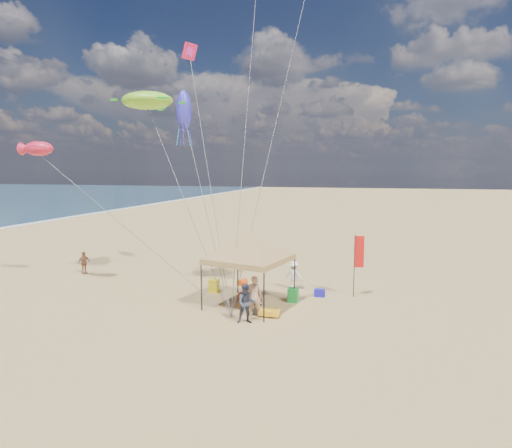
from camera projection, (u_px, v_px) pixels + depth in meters
The scene contains 19 objects.
ground at pixel (238, 323), 18.85m from camera, with size 280.00×280.00×0.00m, color tan.
canopy_tent at pixel (249, 236), 20.74m from camera, with size 6.57×6.57×4.17m.
feather_flag at pixel (358, 256), 22.39m from camera, with size 0.50×0.15×3.32m.
cooler_red at pixel (244, 297), 22.03m from camera, with size 0.54×0.38×0.38m, color #D54711.
cooler_blue at pixel (320, 293), 22.73m from camera, with size 0.54×0.38×0.38m, color #1B15B2.
bag_navy at pixel (256, 302), 21.22m from camera, with size 0.36×0.36×0.60m, color black.
bag_orange at pixel (243, 282), 24.94m from camera, with size 0.36×0.36×0.60m, color #E84A0C.
chair_green at pixel (293, 295), 21.81m from camera, with size 0.50×0.50×0.70m, color green.
chair_yellow at pixel (214, 286), 23.52m from camera, with size 0.50×0.50×0.70m, color yellow.
crate_grey at pixel (257, 311), 20.00m from camera, with size 0.34×0.30×0.28m, color slate.
beach_cart at pixel (270, 312), 19.61m from camera, with size 0.90×0.50×0.24m, color yellow.
person_near_a at pixel (255, 296), 19.61m from camera, with size 0.69×0.45×1.89m, color tan.
person_near_b at pixel (246, 304), 18.72m from camera, with size 0.85×0.67×1.76m, color #343847.
person_near_c at pixel (294, 275), 24.05m from camera, with size 1.03×0.59×1.59m, color white.
person_far_a at pixel (84, 263), 27.60m from camera, with size 0.86×0.36×1.46m, color #965539.
turtle_kite at pixel (147, 101), 22.96m from camera, with size 2.81×2.25×0.94m, color #79CC27.
fish_kite at pixel (39, 149), 23.61m from camera, with size 1.79×0.90×0.80m, color red.
squid_kite at pixel (184, 111), 26.07m from camera, with size 0.94×0.94×2.45m, color #322FC2.
stunt_kite_pink at pixel (190, 51), 27.46m from camera, with size 1.03×0.03×1.03m, color #F81E5A.
Camera 1 is at (5.47, -17.32, 6.69)m, focal length 30.22 mm.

